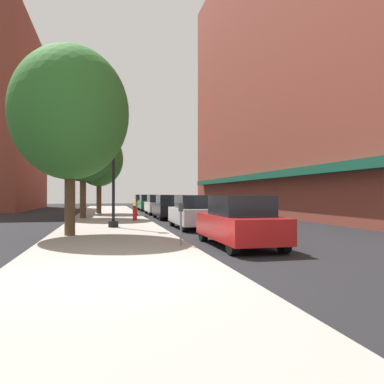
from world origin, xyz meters
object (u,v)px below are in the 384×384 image
Objects in this scene: fire_hydrant at (135,214)px; car_white at (158,205)px; parking_meter_far at (181,219)px; lamppost at (113,163)px; parking_meter_near at (137,204)px; car_red at (239,222)px; tree_far at (70,113)px; car_black at (169,207)px; car_silver at (193,212)px; car_green at (148,203)px; tree_mid at (99,159)px; car_yellow at (142,202)px; tree_near at (83,142)px.

car_white reaches higher than fire_hydrant.
fire_hydrant is 11.38m from parking_meter_far.
lamppost is 4.50× the size of parking_meter_near.
car_red is at bearing -77.42° from fire_hydrant.
car_black is at bearing 61.26° from tree_far.
car_silver is (0.00, 6.55, 0.00)m from car_red.
parking_meter_far is (0.00, -17.14, 0.00)m from parking_meter_near.
car_white is at bearing 73.30° from lamppost.
parking_meter_near is 0.30× the size of car_black.
car_green is at bearing 76.62° from tree_far.
lamppost is 13.41m from tree_mid.
parking_meter_far is (1.92, -6.93, -2.25)m from lamppost.
car_green is 6.99m from car_yellow.
fire_hydrant is (1.35, 4.43, -2.68)m from lamppost.
lamppost is 0.77× the size of tree_near.
parking_meter_far is at bearing -46.12° from tree_far.
parking_meter_near is 14.40m from tree_far.
lamppost is 1.37× the size of car_silver.
tree_mid reaches higher than car_red.
lamppost is 0.87× the size of tree_mid.
car_yellow is (0.00, 20.26, 0.00)m from car_black.
fire_hydrant is 6.40m from tree_near.
parking_meter_far is at bearing -82.01° from tree_mid.
car_black is at bearing 61.11° from lamppost.
tree_far is at bearing -107.70° from car_white.
tree_far is 12.28m from car_black.
car_white is at bearing -4.77° from tree_mid.
car_white is at bearing 70.85° from tree_far.
tree_mid is (-2.84, 3.09, 3.64)m from parking_meter_near.
car_white is (5.58, 16.06, -4.04)m from tree_far.
tree_mid is (-0.92, 13.30, 1.39)m from lamppost.
car_yellow is (1.95, 17.05, -0.14)m from parking_meter_near.
car_black is 13.27m from car_green.
car_red is (5.58, -3.69, -4.04)m from tree_far.
car_silver is (3.87, -0.29, -2.39)m from lamppost.
car_yellow is at bearing 81.92° from lamppost.
tree_mid is at bearing 104.37° from fire_hydrant.
car_yellow is at bearing 83.48° from parking_meter_near.
tree_mid is at bearing 81.01° from tree_near.
tree_far is at bearing -89.26° from tree_near.
lamppost reaches higher than parking_meter_near.
fire_hydrant is at bearing 73.03° from lamppost.
car_silver is (2.52, -4.73, 0.29)m from fire_hydrant.
parking_meter_far is 15.45m from tree_near.
car_green is at bearing 79.20° from lamppost.
car_silver is at bearing 27.19° from tree_far.
parking_meter_near is at bearing 100.37° from car_silver.
parking_meter_near is 17.14m from parking_meter_far.
car_black reaches higher than fire_hydrant.
tree_far is at bearing 148.09° from car_red.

